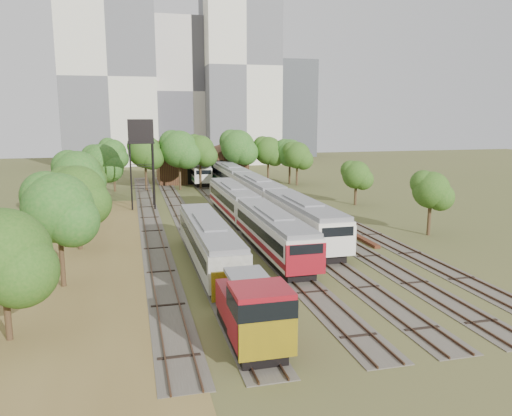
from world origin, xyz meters
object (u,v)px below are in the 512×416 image
object	(u,v)px
railcar_green_set	(257,193)
shunter_locomotive	(253,313)
railcar_red_set	(250,214)
water_tower	(140,133)

from	to	relation	value
railcar_green_set	shunter_locomotive	xyz separation A→B (m)	(-10.00, -37.93, -0.28)
railcar_red_set	railcar_green_set	xyz separation A→B (m)	(4.00, 12.42, 0.16)
railcar_green_set	water_tower	xyz separation A→B (m)	(-14.47, 5.03, 7.70)
railcar_red_set	water_tower	xyz separation A→B (m)	(-10.47, 17.45, 7.87)
water_tower	railcar_green_set	bearing A→B (deg)	-19.15
shunter_locomotive	railcar_red_set	bearing A→B (deg)	76.76
railcar_red_set	railcar_green_set	distance (m)	13.05
railcar_green_set	railcar_red_set	bearing A→B (deg)	-107.85
railcar_red_set	water_tower	size ratio (longest dim) A/B	2.96
railcar_green_set	water_tower	size ratio (longest dim) A/B	4.45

